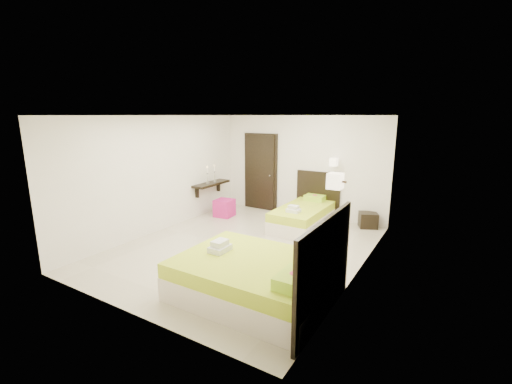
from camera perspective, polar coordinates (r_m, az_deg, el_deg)
The scene contains 7 objects.
floor at distance 6.98m, azimuth -2.00°, elevation -9.22°, with size 5.50×5.50×0.00m, color #BDB49D.
bed_single at distance 8.23m, azimuth 8.04°, elevation -3.77°, with size 1.16×1.93×1.59m.
bed_double at distance 5.09m, azimuth 0.46°, elevation -13.94°, with size 2.20×1.87×1.81m.
nightstand at distance 8.53m, azimuth 18.18°, elevation -4.46°, with size 0.41×0.36×0.36m, color black.
ottoman at distance 9.01m, azimuth -5.30°, elevation -2.66°, with size 0.45×0.45×0.45m, color #AB1668.
door at distance 9.53m, azimuth 0.76°, elevation 3.32°, with size 1.02×0.15×2.14m.
console_shelf at distance 9.17m, azimuth -7.51°, elevation 1.35°, with size 0.35×1.20×0.78m.
Camera 1 is at (3.55, -5.41, 2.61)m, focal length 24.00 mm.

